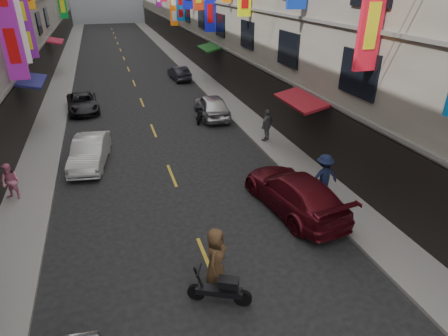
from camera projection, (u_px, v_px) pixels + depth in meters
sidewalk_left at (64, 72)px, 35.90m from camera, size 2.00×90.00×0.12m
sidewalk_right at (187, 65)px, 39.14m from camera, size 2.00×90.00×0.12m
street_awnings at (123, 74)px, 22.23m from camera, size 13.99×35.20×0.41m
lane_markings at (131, 76)px, 34.99m from camera, size 0.12×80.20×0.01m
scooter_crossing at (220, 290)px, 10.20m from camera, size 1.66×0.95×1.14m
scooter_far_right at (199, 114)px, 23.52m from camera, size 0.79×1.74×1.14m
car_left_mid at (90, 152)px, 17.83m from camera, size 2.07×4.25×1.34m
car_left_far at (83, 103)px, 25.23m from camera, size 2.28×4.33×1.16m
car_right_near at (294, 192)px, 14.30m from camera, size 2.73×5.36×1.49m
car_right_mid at (212, 106)px, 24.13m from camera, size 1.99×4.45×1.49m
car_right_far at (179, 73)px, 33.26m from camera, size 1.59×3.73×1.20m
pedestrian_lfar at (11, 182)px, 14.74m from camera, size 0.89×0.79×1.53m
pedestrian_rnear at (324, 177)px, 14.76m from camera, size 1.25×0.70×1.88m
pedestrian_rfar at (267, 125)px, 20.14m from camera, size 1.19×1.09×1.78m
pedestrian_crossing at (216, 257)px, 10.65m from camera, size 1.02×1.10×1.87m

